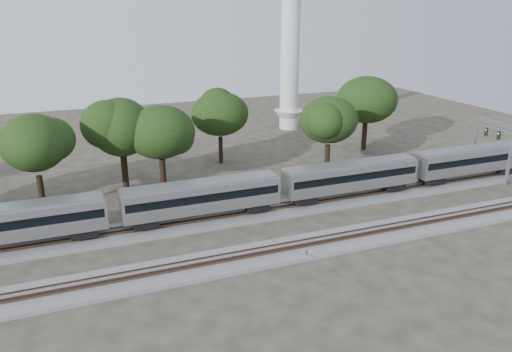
# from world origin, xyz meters

# --- Properties ---
(ground) EXTENTS (160.00, 160.00, 0.00)m
(ground) POSITION_xyz_m (0.00, 0.00, 0.00)
(ground) COLOR #383328
(ground) RESTS_ON ground
(track_far) EXTENTS (160.00, 5.00, 0.73)m
(track_far) POSITION_xyz_m (0.00, 6.00, 0.21)
(track_far) COLOR slate
(track_far) RESTS_ON ground
(track_near) EXTENTS (160.00, 5.00, 0.73)m
(track_near) POSITION_xyz_m (0.00, -4.00, 0.21)
(track_near) COLOR slate
(track_near) RESTS_ON ground
(train) EXTENTS (112.14, 3.20, 4.72)m
(train) POSITION_xyz_m (8.79, 6.00, 3.27)
(train) COLOR #AEB1B5
(train) RESTS_ON ground
(switch_stand_red) EXTENTS (0.26, 0.13, 0.87)m
(switch_stand_red) POSITION_xyz_m (6.10, -6.04, 0.55)
(switch_stand_red) COLOR #512D19
(switch_stand_red) RESTS_ON ground
(switch_stand_white) EXTENTS (0.35, 0.07, 1.09)m
(switch_stand_white) POSITION_xyz_m (6.40, -6.37, 0.69)
(switch_stand_white) COLOR #512D19
(switch_stand_white) RESTS_ON ground
(switch_lever) EXTENTS (0.54, 0.37, 0.30)m
(switch_lever) POSITION_xyz_m (8.41, -5.98, 0.15)
(switch_lever) COLOR #512D19
(switch_lever) RESTS_ON ground
(signal_gantry) EXTENTS (0.58, 6.89, 8.38)m
(signal_gantry) POSITION_xyz_m (41.01, 6.00, 6.11)
(signal_gantry) COLOR gray
(signal_gantry) RESTS_ON ground
(tree_2) EXTENTS (8.80, 8.80, 12.40)m
(tree_2) POSITION_xyz_m (-17.88, 15.70, 8.64)
(tree_2) COLOR black
(tree_2) RESTS_ON ground
(tree_3) EXTENTS (8.75, 8.75, 12.33)m
(tree_3) POSITION_xyz_m (-7.68, 20.13, 8.59)
(tree_3) COLOR black
(tree_3) RESTS_ON ground
(tree_4) EXTENTS (8.13, 8.13, 11.46)m
(tree_4) POSITION_xyz_m (-3.00, 18.13, 7.98)
(tree_4) COLOR black
(tree_4) RESTS_ON ground
(tree_5) EXTENTS (7.96, 7.96, 11.22)m
(tree_5) POSITION_xyz_m (7.81, 26.94, 7.81)
(tree_5) COLOR black
(tree_5) RESTS_ON ground
(tree_6) EXTENTS (8.14, 8.14, 11.48)m
(tree_6) POSITION_xyz_m (20.74, 16.40, 7.99)
(tree_6) COLOR black
(tree_6) RESTS_ON ground
(tree_7) EXTENTS (8.71, 8.71, 12.28)m
(tree_7) POSITION_xyz_m (32.91, 25.38, 8.55)
(tree_7) COLOR black
(tree_7) RESTS_ON ground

